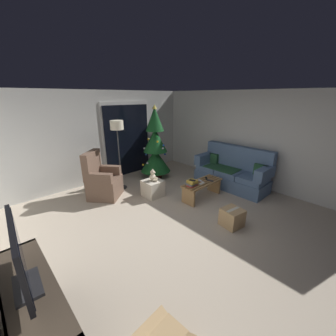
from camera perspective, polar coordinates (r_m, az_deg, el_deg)
The scene contains 21 objects.
ground_plane at distance 4.24m, azimuth 2.60°, elevation -14.49°, with size 7.00×7.00×0.00m, color #B2A38E.
wall_back at distance 6.16m, azimuth -18.17°, elevation 7.97°, with size 5.72×0.12×2.50m, color beige.
wall_right at distance 6.03m, azimuth 22.34°, elevation 7.26°, with size 0.12×6.00×2.50m, color beige.
patio_door_frame at distance 6.53m, azimuth -11.03°, elevation 7.80°, with size 1.60×0.02×2.20m, color silver.
patio_door_glass at distance 6.52m, azimuth -10.91°, elevation 7.35°, with size 1.50×0.02×2.10m, color black.
couch at distance 5.87m, azimuth 17.17°, elevation -1.09°, with size 0.78×1.94×1.08m.
coffee_table at distance 5.08m, azimuth 9.30°, elevation -5.21°, with size 1.10×0.40×0.41m.
remote_graphite at distance 5.09m, azimuth 11.49°, elevation -3.42°, with size 0.04×0.16×0.02m, color #333338.
remote_silver at distance 5.04m, azimuth 8.96°, elevation -3.52°, with size 0.04×0.16×0.02m, color #ADADB2.
remote_black at distance 5.22m, azimuth 10.46°, elevation -2.79°, with size 0.04×0.16×0.02m, color black.
remote_white at distance 4.90m, azimuth 9.27°, elevation -4.20°, with size 0.04×0.16×0.02m, color silver.
book_stack at distance 4.75m, azimuth 6.61°, elevation -4.12°, with size 0.27×0.21×0.14m.
cell_phone at distance 4.69m, azimuth 6.72°, elevation -3.37°, with size 0.07×0.14×0.01m, color black.
christmas_tree at distance 6.06m, azimuth -3.51°, elevation 5.67°, with size 0.88×0.88×2.13m.
armchair at distance 5.26m, azimuth -17.52°, elevation -3.48°, with size 0.96×0.97×1.13m.
floor_lamp at distance 5.34m, azimuth -13.72°, elevation 9.57°, with size 0.32×0.32×1.78m.
media_shelf at distance 2.62m, azimuth -32.49°, elevation -33.28°, with size 0.40×1.40×0.81m.
television at distance 2.17m, azimuth -35.50°, elevation -19.32°, with size 0.22×0.84×0.61m.
ottoman at distance 5.14m, azimuth -4.16°, elevation -5.55°, with size 0.44×0.44×0.40m, color beige.
teddy_bear_cream at distance 5.02m, azimuth -4.12°, elevation -2.20°, with size 0.21×0.22×0.29m.
cardboard_box_taped_mid_floor at distance 4.22m, azimuth 17.12°, elevation -12.81°, with size 0.41×0.41×0.35m.
Camera 1 is at (-2.54, -2.45, 2.35)m, focal length 22.26 mm.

